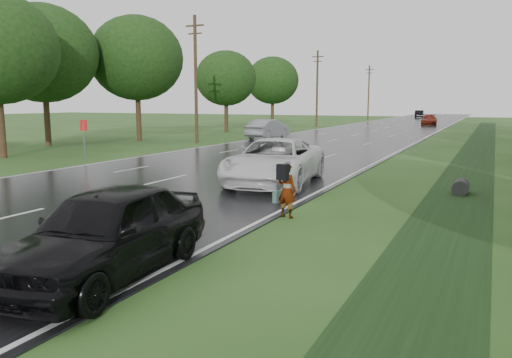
{
  "coord_description": "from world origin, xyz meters",
  "views": [
    {
      "loc": [
        12.46,
        -9.29,
        3.31
      ],
      "look_at": [
        6.87,
        2.43,
        1.3
      ],
      "focal_mm": 35.0,
      "sensor_mm": 36.0,
      "label": 1
    }
  ],
  "objects": [
    {
      "name": "edge_stripe_west",
      "position": [
        -6.75,
        45.0,
        0.04
      ],
      "size": [
        0.12,
        180.0,
        0.01
      ],
      "primitive_type": "cube",
      "color": "silver",
      "rests_on": "road"
    },
    {
      "name": "tree_west_e",
      "position": [
        -18.0,
        18.0,
        6.83
      ],
      "size": [
        8.0,
        8.0,
        10.44
      ],
      "color": "#362216",
      "rests_on": "ground"
    },
    {
      "name": "tree_west_f",
      "position": [
        -14.8,
        53.0,
        6.14
      ],
      "size": [
        7.0,
        7.0,
        9.29
      ],
      "color": "#362216",
      "rests_on": "ground"
    },
    {
      "name": "far_car_red",
      "position": [
        4.08,
        65.0,
        0.79
      ],
      "size": [
        2.59,
        5.36,
        1.5
      ],
      "primitive_type": "imported",
      "rotation": [
        0.0,
        0.0,
        0.1
      ],
      "color": "#66190B",
      "rests_on": "road"
    },
    {
      "name": "silver_sedan",
      "position": [
        -5.8,
        31.47,
        0.91
      ],
      "size": [
        2.22,
        5.41,
        1.74
      ],
      "primitive_type": "imported",
      "rotation": [
        0.0,
        0.0,
        3.07
      ],
      "color": "gray",
      "rests_on": "road"
    },
    {
      "name": "utility_pole_mid",
      "position": [
        -9.2,
        25.0,
        5.2
      ],
      "size": [
        1.6,
        0.26,
        10.0
      ],
      "color": "#362216",
      "rests_on": "ground"
    },
    {
      "name": "drainage_ditch",
      "position": [
        11.5,
        18.71,
        0.04
      ],
      "size": [
        2.2,
        120.0,
        0.56
      ],
      "color": "black",
      "rests_on": "ground"
    },
    {
      "name": "utility_pole_far",
      "position": [
        -9.2,
        55.0,
        5.2
      ],
      "size": [
        1.6,
        0.26,
        10.0
      ],
      "color": "#362216",
      "rests_on": "ground"
    },
    {
      "name": "road",
      "position": [
        0.0,
        45.0,
        0.02
      ],
      "size": [
        14.0,
        180.0,
        0.04
      ],
      "primitive_type": "cube",
      "color": "black",
      "rests_on": "ground"
    },
    {
      "name": "tree_west_c",
      "position": [
        -15.0,
        25.0,
        6.92
      ],
      "size": [
        7.8,
        7.8,
        10.43
      ],
      "color": "#362216",
      "rests_on": "ground"
    },
    {
      "name": "ground",
      "position": [
        0.0,
        0.0,
        0.0
      ],
      "size": [
        220.0,
        220.0,
        0.0
      ],
      "primitive_type": "plane",
      "color": "#274418",
      "rests_on": "ground"
    },
    {
      "name": "tree_west_d",
      "position": [
        -14.2,
        39.0,
        5.82
      ],
      "size": [
        6.6,
        6.6,
        8.8
      ],
      "color": "#362216",
      "rests_on": "ground"
    },
    {
      "name": "center_line",
      "position": [
        0.0,
        45.0,
        0.04
      ],
      "size": [
        0.12,
        180.0,
        0.01
      ],
      "primitive_type": "cube",
      "color": "silver",
      "rests_on": "road"
    },
    {
      "name": "far_car_dark",
      "position": [
        -1.79,
        99.32,
        0.81
      ],
      "size": [
        2.03,
        4.81,
        1.55
      ],
      "primitive_type": "imported",
      "rotation": [
        0.0,
        0.0,
        3.23
      ],
      "color": "black",
      "rests_on": "road"
    },
    {
      "name": "white_pickup",
      "position": [
        4.56,
        9.02,
        0.95
      ],
      "size": [
        3.79,
        6.85,
        1.82
      ],
      "primitive_type": "imported",
      "rotation": [
        0.0,
        0.0,
        0.12
      ],
      "color": "silver",
      "rests_on": "road"
    },
    {
      "name": "pedestrian",
      "position": [
        7.18,
        3.79,
        0.82
      ],
      "size": [
        0.75,
        0.73,
        1.59
      ],
      "rotation": [
        0.0,
        0.0,
        2.96
      ],
      "color": "#A5998C",
      "rests_on": "ground"
    },
    {
      "name": "dark_sedan",
      "position": [
        6.0,
        -2.28,
        0.91
      ],
      "size": [
        2.55,
        5.26,
        1.73
      ],
      "primitive_type": "imported",
      "rotation": [
        0.0,
        0.0,
        0.1
      ],
      "color": "black",
      "rests_on": "road"
    },
    {
      "name": "edge_stripe_east",
      "position": [
        6.75,
        45.0,
        0.04
      ],
      "size": [
        0.12,
        180.0,
        0.01
      ],
      "primitive_type": "cube",
      "color": "silver",
      "rests_on": "road"
    },
    {
      "name": "road_sign",
      "position": [
        -8.5,
        12.0,
        1.64
      ],
      "size": [
        0.5,
        0.06,
        2.3
      ],
      "color": "slate",
      "rests_on": "ground"
    },
    {
      "name": "utility_pole_distant",
      "position": [
        -9.2,
        85.0,
        5.2
      ],
      "size": [
        1.6,
        0.26,
        10.0
      ],
      "color": "#362216",
      "rests_on": "ground"
    }
  ]
}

